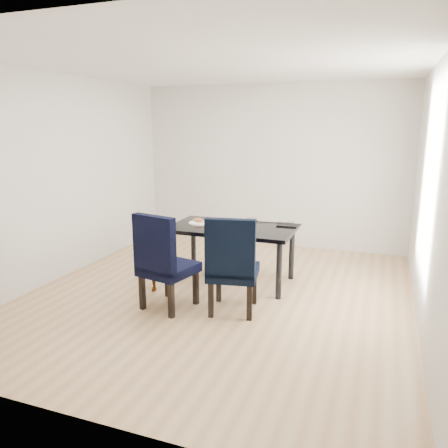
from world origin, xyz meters
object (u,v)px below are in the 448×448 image
(child, at_px, (147,256))
(laptop, at_px, (289,224))
(chair_left, at_px, (169,260))
(chair_right, at_px, (233,264))
(dining_table, at_px, (232,254))
(plate, at_px, (198,223))

(child, xyz_separation_m, laptop, (1.57, 1.00, 0.31))
(chair_left, height_order, chair_right, chair_left)
(chair_right, xyz_separation_m, laptop, (0.36, 1.22, 0.21))
(dining_table, distance_m, chair_right, 0.94)
(dining_table, height_order, chair_left, chair_left)
(child, height_order, laptop, child)
(chair_right, bearing_deg, dining_table, 100.41)
(chair_left, distance_m, child, 0.62)
(dining_table, distance_m, laptop, 0.86)
(plate, bearing_deg, chair_right, -47.89)
(dining_table, distance_m, chair_left, 1.11)
(child, distance_m, plate, 0.84)
(chair_left, relative_size, chair_right, 1.01)
(chair_left, xyz_separation_m, child, (-0.49, 0.37, -0.10))
(chair_right, height_order, plate, chair_right)
(child, bearing_deg, plate, 48.74)
(dining_table, xyz_separation_m, child, (-0.89, -0.65, 0.08))
(child, bearing_deg, chair_left, -47.14)
(child, bearing_deg, chair_right, -20.24)
(chair_left, relative_size, plate, 4.24)
(chair_left, relative_size, child, 1.23)
(laptop, bearing_deg, chair_left, 52.81)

